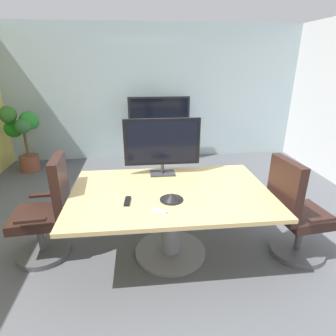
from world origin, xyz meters
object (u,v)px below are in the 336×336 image
tv_monitor (162,143)px  wall_display_unit (159,140)px  conference_phone (172,197)px  office_chair_left (47,217)px  office_chair_right (295,217)px  conference_table (171,207)px  potted_plant (23,132)px  remote_control (127,201)px

tv_monitor → wall_display_unit: 2.58m
conference_phone → office_chair_left: bearing=166.0°
conference_phone → tv_monitor: bearing=92.6°
office_chair_right → conference_phone: 1.32m
conference_table → office_chair_left: bearing=174.1°
tv_monitor → potted_plant: 3.22m
office_chair_right → tv_monitor: size_ratio=1.30×
conference_phone → conference_table: bearing=86.1°
wall_display_unit → potted_plant: 2.53m
office_chair_left → wall_display_unit: 3.14m
conference_table → wall_display_unit: 2.96m
conference_table → wall_display_unit: bearing=87.9°
conference_phone → remote_control: bearing=179.5°
potted_plant → conference_phone: (2.37, -2.84, 0.02)m
office_chair_right → conference_phone: size_ratio=4.95×
potted_plant → conference_phone: 3.69m
office_chair_left → conference_phone: bearing=71.3°
office_chair_left → potted_plant: potted_plant is taller
remote_control → office_chair_right: bearing=5.3°
wall_display_unit → conference_table: bearing=-92.1°
conference_phone → remote_control: conference_phone is taller
office_chair_right → remote_control: size_ratio=6.41×
potted_plant → remote_control: potted_plant is taller
remote_control → wall_display_unit: bearing=84.9°
tv_monitor → conference_phone: size_ratio=3.82×
office_chair_left → wall_display_unit: wall_display_unit is taller
office_chair_right → wall_display_unit: (-1.16, 3.11, -0.01)m
tv_monitor → conference_phone: tv_monitor is taller
conference_table → office_chair_left: size_ratio=1.80×
conference_phone → remote_control: 0.41m
conference_phone → remote_control: (-0.41, 0.00, -0.02)m
potted_plant → conference_phone: size_ratio=5.62×
office_chair_left → tv_monitor: (1.22, 0.33, 0.65)m
potted_plant → office_chair_right: bearing=-37.6°
office_chair_left → office_chair_right: bearing=78.9°
office_chair_right → conference_phone: bearing=85.0°
tv_monitor → potted_plant: (-2.34, 2.19, -0.35)m
tv_monitor → conference_table: bearing=-84.8°
tv_monitor → conference_phone: 0.72m
tv_monitor → remote_control: (-0.38, -0.64, -0.35)m
wall_display_unit → potted_plant: (-2.49, -0.30, 0.31)m
conference_table → office_chair_left: (-1.27, 0.13, -0.11)m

